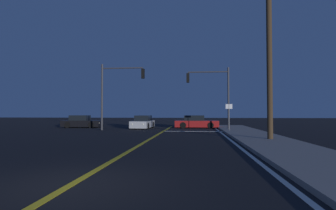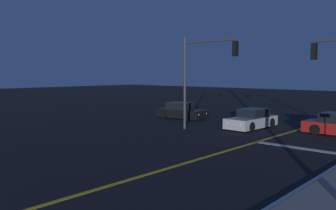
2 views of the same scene
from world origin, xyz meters
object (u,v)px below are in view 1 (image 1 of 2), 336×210
Objects in this scene: traffic_signal_near_right at (213,88)px; street_sign_corner at (229,113)px; traffic_signal_far_left at (117,86)px; utility_pole_right at (269,52)px; car_side_waiting_black at (82,122)px; car_lead_oncoming_red at (196,122)px; car_following_oncoming_silver at (143,123)px.

traffic_signal_near_right reaches higher than street_sign_corner.
utility_pole_right is (11.52, -8.72, 0.99)m from traffic_signal_far_left.
street_sign_corner is (15.29, -5.51, 1.04)m from car_side_waiting_black.
car_side_waiting_black is 14.82m from traffic_signal_near_right.
utility_pole_right is at bearing -37.11° from traffic_signal_far_left.
car_lead_oncoming_red is 5.68m from car_following_oncoming_silver.
traffic_signal_far_left reaches higher than car_following_oncoming_silver.
utility_pole_right is (2.52, -10.12, 1.16)m from traffic_signal_near_right.
traffic_signal_far_left is at bearing -58.32° from car_lead_oncoming_red.
traffic_signal_near_right is at bearing 8.84° from traffic_signal_far_left.
utility_pole_right reaches higher than traffic_signal_far_left.
car_following_oncoming_silver is 0.71× the size of traffic_signal_far_left.
traffic_signal_near_right is at bearing 27.34° from car_lead_oncoming_red.
traffic_signal_far_left is 10.52m from street_sign_corner.
traffic_signal_near_right reaches higher than car_side_waiting_black.
car_side_waiting_black is at bearing 142.46° from utility_pole_right.
car_following_oncoming_silver is at bearing 150.13° from street_sign_corner.
traffic_signal_near_right is at bearing 166.59° from car_following_oncoming_silver.
traffic_signal_near_right is (14.17, -2.71, 3.37)m from car_side_waiting_black.
car_side_waiting_black is at bearing -4.15° from car_following_oncoming_silver.
traffic_signal_near_right is 0.96× the size of traffic_signal_far_left.
traffic_signal_far_left is at bearing 142.89° from utility_pole_right.
traffic_signal_far_left is (-1.82, -3.36, 3.55)m from car_following_oncoming_silver.
utility_pole_right is 8.23m from street_sign_corner.
utility_pole_right is at bearing 49.65° from car_side_waiting_black.
traffic_signal_far_left is (-9.00, -1.40, 0.18)m from traffic_signal_near_right.
traffic_signal_far_left is 2.58× the size of street_sign_corner.
car_following_oncoming_silver is at bearing 81.12° from car_side_waiting_black.
street_sign_corner is (1.12, -2.80, -2.34)m from traffic_signal_near_right.
car_side_waiting_black is 21.54m from utility_pole_right.
car_lead_oncoming_red is at bearing 107.35° from utility_pole_right.
car_lead_oncoming_red is 4.89m from traffic_signal_near_right.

